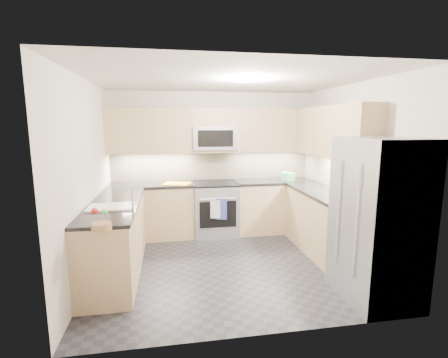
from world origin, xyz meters
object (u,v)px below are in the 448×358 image
(fruit_basket, at_px, (102,226))
(refrigerator, at_px, (378,220))
(utensil_bowl, at_px, (288,176))
(microwave, at_px, (214,138))
(cutting_board, at_px, (177,184))
(gas_range, at_px, (215,209))

(fruit_basket, bearing_deg, refrigerator, -1.00)
(utensil_bowl, bearing_deg, microwave, 173.00)
(microwave, height_order, utensil_bowl, microwave)
(utensil_bowl, distance_m, fruit_basket, 3.62)
(microwave, height_order, fruit_basket, microwave)
(cutting_board, height_order, fruit_basket, fruit_basket)
(gas_range, bearing_deg, microwave, 90.00)
(refrigerator, distance_m, fruit_basket, 2.89)
(utensil_bowl, xyz_separation_m, fruit_basket, (-2.76, -2.34, -0.04))
(refrigerator, xyz_separation_m, utensil_bowl, (-0.13, 2.39, 0.11))
(cutting_board, bearing_deg, utensil_bowl, 1.27)
(microwave, bearing_deg, gas_range, -90.00)
(refrigerator, height_order, utensil_bowl, refrigerator)
(gas_range, relative_size, microwave, 1.20)
(cutting_board, relative_size, fruit_basket, 2.33)
(microwave, xyz_separation_m, fruit_basket, (-1.44, -2.50, -0.73))
(refrigerator, height_order, cutting_board, refrigerator)
(utensil_bowl, height_order, cutting_board, utensil_bowl)
(refrigerator, bearing_deg, gas_range, 120.88)
(gas_range, xyz_separation_m, refrigerator, (1.45, -2.43, 0.45))
(refrigerator, distance_m, cutting_board, 3.16)
(gas_range, relative_size, refrigerator, 0.51)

